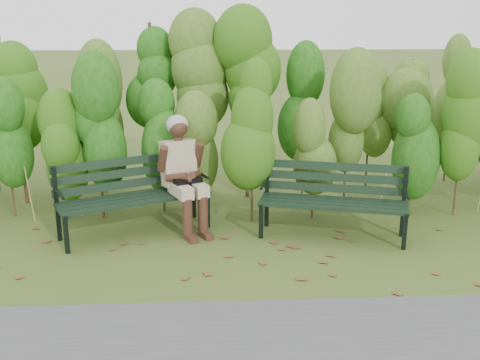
{
  "coord_description": "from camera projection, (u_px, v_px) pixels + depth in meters",
  "views": [
    {
      "loc": [
        -0.3,
        -5.39,
        2.41
      ],
      "look_at": [
        0.0,
        0.35,
        0.75
      ],
      "focal_mm": 42.0,
      "sensor_mm": 36.0,
      "label": 1
    }
  ],
  "objects": [
    {
      "name": "seated_woman",
      "position": [
        183.0,
        167.0,
        6.51
      ],
      "size": [
        0.67,
        0.86,
        1.34
      ],
      "color": "tan",
      "rests_on": "ground"
    },
    {
      "name": "bench_left",
      "position": [
        131.0,
        190.0,
        6.47
      ],
      "size": [
        1.79,
        1.23,
        0.86
      ],
      "color": "black",
      "rests_on": "ground"
    },
    {
      "name": "bench_right",
      "position": [
        334.0,
        194.0,
        6.38
      ],
      "size": [
        1.72,
        0.94,
        0.82
      ],
      "color": "black",
      "rests_on": "ground"
    },
    {
      "name": "hedge_band",
      "position": [
        234.0,
        110.0,
        7.3
      ],
      "size": [
        11.04,
        1.67,
        2.42
      ],
      "color": "#47381E",
      "rests_on": "ground"
    },
    {
      "name": "ground",
      "position": [
        242.0,
        258.0,
        5.86
      ],
      "size": [
        80.0,
        80.0,
        0.0
      ],
      "primitive_type": "plane",
      "color": "#445A23"
    },
    {
      "name": "leaf_litter",
      "position": [
        229.0,
        262.0,
        5.75
      ],
      "size": [
        5.83,
        2.23,
        0.01
      ],
      "color": "brown",
      "rests_on": "ground"
    }
  ]
}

